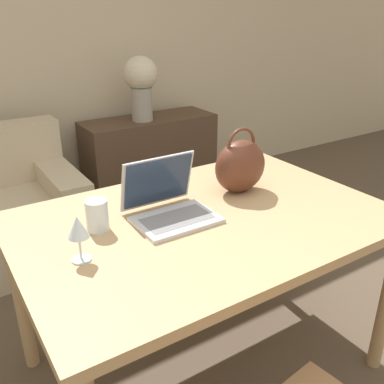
{
  "coord_description": "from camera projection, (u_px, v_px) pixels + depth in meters",
  "views": [
    {
      "loc": [
        -0.74,
        -0.59,
        1.53
      ],
      "look_at": [
        0.06,
        0.65,
        0.89
      ],
      "focal_mm": 40.0,
      "sensor_mm": 36.0,
      "label": 1
    }
  ],
  "objects": [
    {
      "name": "flower_vase",
      "position": [
        141.0,
        82.0,
        3.23
      ],
      "size": [
        0.26,
        0.26,
        0.49
      ],
      "color": "#9E998E",
      "rests_on": "sideboard"
    },
    {
      "name": "wall_back",
      "position": [
        24.0,
        33.0,
        3.01
      ],
      "size": [
        10.0,
        0.06,
        2.7
      ],
      "color": "beige",
      "rests_on": "ground_plane"
    },
    {
      "name": "handbag",
      "position": [
        240.0,
        166.0,
        1.87
      ],
      "size": [
        0.25,
        0.16,
        0.29
      ],
      "color": "#592D1E",
      "rests_on": "dining_table"
    },
    {
      "name": "sideboard",
      "position": [
        150.0,
        160.0,
        3.56
      ],
      "size": [
        1.08,
        0.4,
        0.7
      ],
      "color": "#4C3828",
      "rests_on": "ground_plane"
    },
    {
      "name": "laptop",
      "position": [
        167.0,
        201.0,
        1.67
      ],
      "size": [
        0.31,
        0.28,
        0.23
      ],
      "color": "silver",
      "rests_on": "dining_table"
    },
    {
      "name": "dining_table",
      "position": [
        205.0,
        234.0,
        1.72
      ],
      "size": [
        1.45,
        0.98,
        0.77
      ],
      "color": "tan",
      "rests_on": "ground_plane"
    },
    {
      "name": "wine_glass",
      "position": [
        78.0,
        229.0,
        1.35
      ],
      "size": [
        0.07,
        0.07,
        0.16
      ],
      "color": "silver",
      "rests_on": "dining_table"
    },
    {
      "name": "drinking_glass",
      "position": [
        97.0,
        215.0,
        1.56
      ],
      "size": [
        0.08,
        0.08,
        0.12
      ],
      "color": "silver",
      "rests_on": "dining_table"
    }
  ]
}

